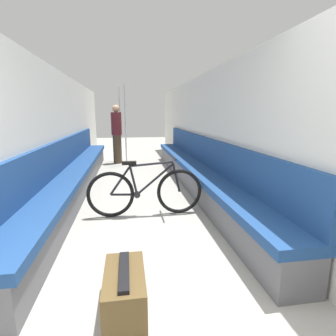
# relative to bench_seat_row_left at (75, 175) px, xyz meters

# --- Properties ---
(wall_left) EXTENTS (0.10, 11.15, 2.23)m
(wall_left) POSITION_rel_bench_seat_row_left_xyz_m (-0.26, 0.14, 0.80)
(wall_left) COLOR silver
(wall_left) RESTS_ON ground
(wall_right) EXTENTS (0.10, 11.15, 2.23)m
(wall_right) POSITION_rel_bench_seat_row_left_xyz_m (2.59, 0.14, 0.80)
(wall_right) COLOR silver
(wall_right) RESTS_ON ground
(bench_seat_row_left) EXTENTS (0.48, 6.79, 1.00)m
(bench_seat_row_left) POSITION_rel_bench_seat_row_left_xyz_m (0.00, 0.00, 0.00)
(bench_seat_row_left) COLOR #5B5B60
(bench_seat_row_left) RESTS_ON ground
(bench_seat_row_right) EXTENTS (0.48, 6.79, 1.00)m
(bench_seat_row_right) POSITION_rel_bench_seat_row_left_xyz_m (2.33, 0.00, 0.00)
(bench_seat_row_right) COLOR #5B5B60
(bench_seat_row_right) RESTS_ON ground
(bicycle) EXTENTS (1.65, 0.46, 0.86)m
(bicycle) POSITION_rel_bench_seat_row_left_xyz_m (1.23, -1.37, 0.03)
(bicycle) COLOR black
(bicycle) RESTS_ON ground
(grab_pole_near) EXTENTS (0.08, 0.08, 2.21)m
(grab_pole_near) POSITION_rel_bench_seat_row_left_xyz_m (0.95, 2.47, 0.76)
(grab_pole_near) COLOR gray
(grab_pole_near) RESTS_ON ground
(grab_pole_far) EXTENTS (0.08, 0.08, 2.21)m
(grab_pole_far) POSITION_rel_bench_seat_row_left_xyz_m (0.80, 3.25, 0.76)
(grab_pole_far) COLOR gray
(grab_pole_far) RESTS_ON ground
(passenger_standing) EXTENTS (0.30, 0.30, 1.69)m
(passenger_standing) POSITION_rel_bench_seat_row_left_xyz_m (0.70, 2.81, 0.55)
(passenger_standing) COLOR #473828
(passenger_standing) RESTS_ON ground
(luggage_bag) EXTENTS (0.30, 0.58, 0.34)m
(luggage_bag) POSITION_rel_bench_seat_row_left_xyz_m (0.94, -3.23, -0.16)
(luggage_bag) COLOR brown
(luggage_bag) RESTS_ON ground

